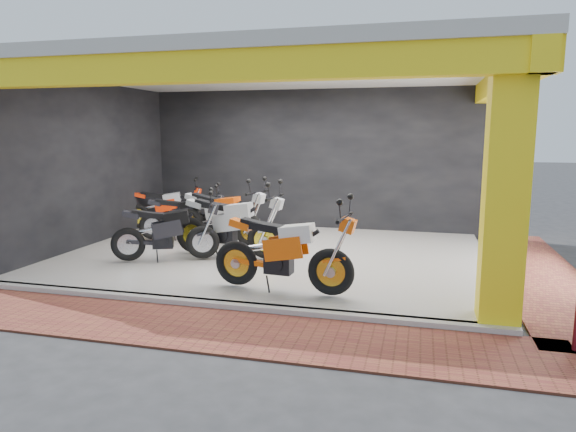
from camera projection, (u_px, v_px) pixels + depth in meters
ground at (240, 287)px, 8.21m from camera, size 80.00×80.00×0.00m
showroom_floor at (274, 256)px, 10.12m from camera, size 8.00×6.00×0.10m
showroom_ceiling at (274, 70)px, 9.55m from camera, size 8.40×6.40×0.20m
back_wall at (308, 161)px, 12.81m from camera, size 8.20×0.20×3.50m
left_wall at (88, 166)px, 10.86m from camera, size 0.20×6.20×3.50m
corner_column at (505, 190)px, 6.29m from camera, size 0.50×0.50×3.50m
header_beam_front at (210, 67)px, 6.73m from camera, size 8.40×0.30×0.40m
header_beam_right at (502, 81)px, 8.60m from camera, size 0.30×6.40×0.40m
floor_kerb at (215, 305)px, 7.23m from camera, size 8.00×0.20×0.10m
paver_front at (191, 327)px, 6.49m from camera, size 9.00×1.40×0.03m
paver_right at (539, 274)px, 8.93m from camera, size 1.40×7.00×0.03m
moto_hero at (331, 249)px, 7.31m from camera, size 2.38×1.06×1.41m
moto_row_a at (265, 222)px, 9.47m from camera, size 2.39×1.03×1.43m
moto_row_b at (202, 226)px, 9.49m from camera, size 2.21×1.51×1.27m
moto_row_c at (249, 215)px, 10.46m from camera, size 2.42×1.32×1.40m
moto_row_d at (210, 213)px, 11.29m from camera, size 2.10×1.29×1.20m
moto_row_e at (190, 204)px, 12.75m from camera, size 2.09×1.38×1.20m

